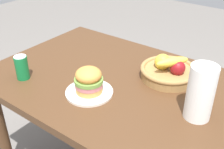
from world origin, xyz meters
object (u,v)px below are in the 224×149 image
at_px(soda_can, 22,67).
at_px(sandwich, 89,80).
at_px(paper_towel_roll, 200,93).
at_px(plate, 89,92).
at_px(fruit_basket, 169,71).

bearing_deg(soda_can, sandwich, 14.89).
relative_size(soda_can, paper_towel_roll, 0.53).
bearing_deg(soda_can, plate, 14.89).
distance_m(plate, fruit_basket, 0.42).
bearing_deg(paper_towel_roll, sandwich, -163.72).
height_order(plate, soda_can, soda_can).
xyz_separation_m(plate, fruit_basket, (0.23, 0.35, 0.04)).
xyz_separation_m(plate, paper_towel_roll, (0.47, 0.14, 0.11)).
bearing_deg(fruit_basket, paper_towel_roll, -41.62).
xyz_separation_m(sandwich, paper_towel_roll, (0.47, 0.14, 0.05)).
distance_m(soda_can, fruit_basket, 0.75).
distance_m(soda_can, paper_towel_roll, 0.87).
bearing_deg(fruit_basket, soda_can, -143.24).
distance_m(sandwich, soda_can, 0.38).
xyz_separation_m(soda_can, fruit_basket, (0.60, 0.45, -0.02)).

